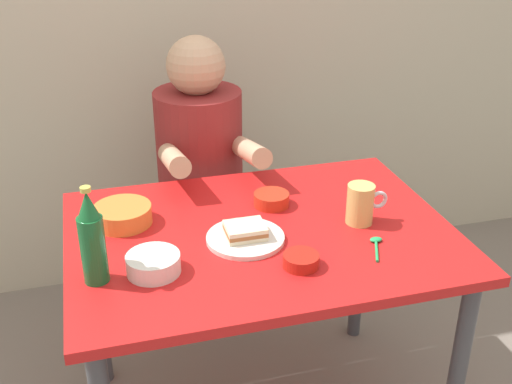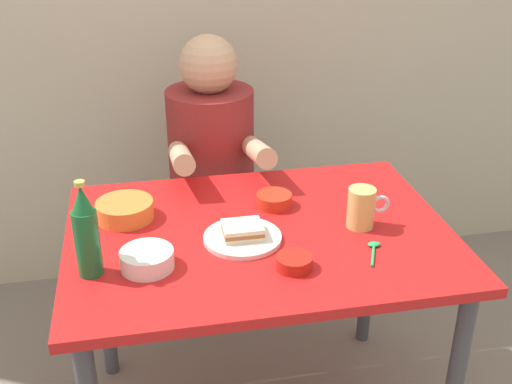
{
  "view_description": "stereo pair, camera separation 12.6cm",
  "coord_description": "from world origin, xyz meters",
  "views": [
    {
      "loc": [
        -0.43,
        -1.52,
        1.65
      ],
      "look_at": [
        0.0,
        0.05,
        0.84
      ],
      "focal_mm": 44.27,
      "sensor_mm": 36.0,
      "label": 1
    },
    {
      "loc": [
        -0.31,
        -1.55,
        1.65
      ],
      "look_at": [
        0.0,
        0.05,
        0.84
      ],
      "focal_mm": 44.27,
      "sensor_mm": 36.0,
      "label": 2
    }
  ],
  "objects": [
    {
      "name": "sandwich",
      "position": [
        -0.06,
        -0.04,
        0.77
      ],
      "size": [
        0.11,
        0.09,
        0.04
      ],
      "color": "beige",
      "rests_on": "plate_orange"
    },
    {
      "name": "stool",
      "position": [
        -0.06,
        0.63,
        0.35
      ],
      "size": [
        0.34,
        0.34,
        0.45
      ],
      "color": "#4C4C51",
      "rests_on": "ground"
    },
    {
      "name": "sauce_bowl_chili",
      "position": [
        0.08,
        0.14,
        0.76
      ],
      "size": [
        0.11,
        0.11,
        0.04
      ],
      "color": "red",
      "rests_on": "dining_table"
    },
    {
      "name": "soup_bowl_orange",
      "position": [
        -0.38,
        0.15,
        0.77
      ],
      "size": [
        0.17,
        0.17,
        0.05
      ],
      "color": "orange",
      "rests_on": "dining_table"
    },
    {
      "name": "spoon",
      "position": [
        0.29,
        -0.17,
        0.75
      ],
      "size": [
        0.06,
        0.11,
        0.01
      ],
      "color": "#26A559",
      "rests_on": "dining_table"
    },
    {
      "name": "beer_bottle",
      "position": [
        -0.47,
        -0.13,
        0.86
      ],
      "size": [
        0.06,
        0.06,
        0.26
      ],
      "color": "#19602D",
      "rests_on": "dining_table"
    },
    {
      "name": "person_seated",
      "position": [
        -0.06,
        0.62,
        0.77
      ],
      "size": [
        0.33,
        0.56,
        0.72
      ],
      "color": "maroon",
      "rests_on": "stool"
    },
    {
      "name": "sambal_bowl_red",
      "position": [
        0.05,
        -0.21,
        0.76
      ],
      "size": [
        0.1,
        0.1,
        0.03
      ],
      "color": "#B21E14",
      "rests_on": "dining_table"
    },
    {
      "name": "beer_mug",
      "position": [
        0.3,
        -0.03,
        0.8
      ],
      "size": [
        0.13,
        0.08,
        0.12
      ],
      "color": "#D1BC66",
      "rests_on": "dining_table"
    },
    {
      "name": "rice_bowl_white",
      "position": [
        -0.32,
        -0.13,
        0.77
      ],
      "size": [
        0.14,
        0.14,
        0.05
      ],
      "color": "silver",
      "rests_on": "dining_table"
    },
    {
      "name": "plate_orange",
      "position": [
        -0.06,
        -0.04,
        0.75
      ],
      "size": [
        0.22,
        0.22,
        0.01
      ],
      "primitive_type": "cylinder",
      "color": "silver",
      "rests_on": "dining_table"
    },
    {
      "name": "dining_table",
      "position": [
        0.0,
        0.0,
        0.65
      ],
      "size": [
        1.1,
        0.8,
        0.74
      ],
      "color": "red",
      "rests_on": "ground"
    }
  ]
}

